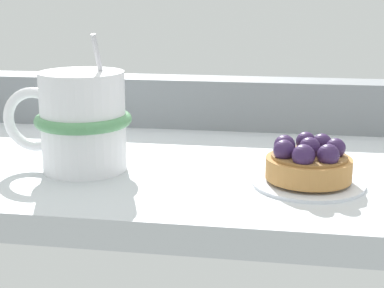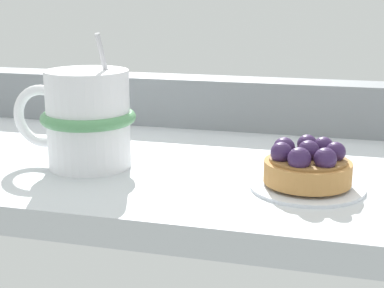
% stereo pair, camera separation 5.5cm
% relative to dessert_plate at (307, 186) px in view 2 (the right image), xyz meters
% --- Properties ---
extents(ground_plane, '(0.87, 0.37, 0.03)m').
position_rel_dessert_plate_xyz_m(ground_plane, '(-0.07, 0.07, -0.02)').
color(ground_plane, silver).
extents(window_rail_back, '(0.85, 0.06, 0.06)m').
position_rel_dessert_plate_xyz_m(window_rail_back, '(-0.07, 0.23, 0.03)').
color(window_rail_back, gray).
rests_on(window_rail_back, ground_plane).
extents(dessert_plate, '(0.10, 0.10, 0.01)m').
position_rel_dessert_plate_xyz_m(dessert_plate, '(0.00, 0.00, 0.00)').
color(dessert_plate, silver).
rests_on(dessert_plate, ground_plane).
extents(raspberry_tart, '(0.08, 0.08, 0.04)m').
position_rel_dessert_plate_xyz_m(raspberry_tart, '(-0.00, -0.00, 0.02)').
color(raspberry_tart, '#B77F42').
rests_on(raspberry_tart, dessert_plate).
extents(coffee_mug, '(0.13, 0.10, 0.14)m').
position_rel_dessert_plate_xyz_m(coffee_mug, '(-0.22, 0.01, 0.05)').
color(coffee_mug, white).
rests_on(coffee_mug, ground_plane).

